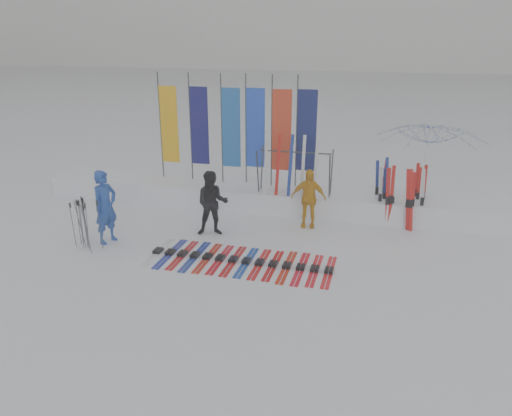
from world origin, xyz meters
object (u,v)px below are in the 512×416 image
(ski_row, at_px, (239,260))
(person_black, at_px, (212,203))
(person_yellow, at_px, (308,198))
(ski_rack, at_px, (295,166))
(person_blue, at_px, (105,207))
(tent_canopy, at_px, (426,169))

(ski_row, bearing_deg, person_black, 128.44)
(person_yellow, relative_size, ski_rack, 0.77)
(ski_row, relative_size, ski_rack, 2.05)
(person_black, relative_size, person_yellow, 1.06)
(person_blue, distance_m, ski_row, 3.57)
(person_blue, bearing_deg, ski_row, -77.19)
(tent_canopy, bearing_deg, ski_rack, -166.59)
(person_black, distance_m, ski_row, 1.96)
(ski_row, bearing_deg, tent_canopy, 46.51)
(person_yellow, relative_size, tent_canopy, 0.53)
(person_blue, height_order, tent_canopy, tent_canopy)
(person_black, bearing_deg, tent_canopy, 11.43)
(person_blue, height_order, ski_rack, ski_rack)
(person_yellow, distance_m, tent_canopy, 3.50)
(person_blue, xyz_separation_m, tent_canopy, (7.55, 4.04, 0.42))
(person_blue, relative_size, ski_row, 0.43)
(ski_rack, bearing_deg, ski_row, -99.46)
(person_blue, xyz_separation_m, person_black, (2.33, 1.12, -0.07))
(person_blue, height_order, person_yellow, person_blue)
(person_black, relative_size, tent_canopy, 0.56)
(person_black, xyz_separation_m, person_yellow, (2.24, 1.16, -0.05))
(person_blue, bearing_deg, person_black, -46.77)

